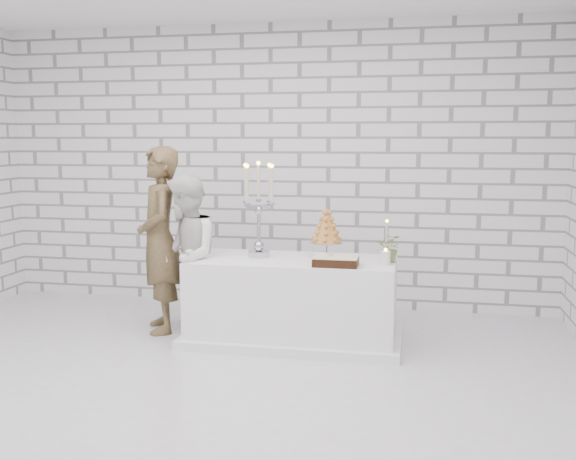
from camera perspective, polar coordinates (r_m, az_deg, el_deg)
The scene contains 11 objects.
ground at distance 4.89m, azimuth -8.08°, elevation -13.63°, with size 6.00×5.00×0.01m, color silver.
wall_back at distance 6.96m, azimuth -1.52°, elevation 5.59°, with size 6.00×0.01×3.00m, color white.
cake_table at distance 5.77m, azimuth 0.41°, elevation -6.23°, with size 1.80×0.80×0.75m, color white.
groom at distance 6.13m, azimuth -11.23°, elevation -0.87°, with size 0.63×0.41×1.73m, color #4C3B23.
bride at distance 5.90m, azimuth -8.98°, elevation -2.38°, with size 0.72×0.56×1.48m, color white.
candelabra at distance 5.74m, azimuth -2.60°, elevation 1.82°, with size 0.35×0.35×0.85m, color #A7A8B2, non-canonical shape.
croquembouche at distance 5.74m, azimuth 3.43°, elevation -0.22°, with size 0.29×0.29×0.45m, color #AE6A27, non-canonical shape.
chocolate_cake at distance 5.41m, azimuth 4.25°, elevation -2.72°, with size 0.37×0.26×0.08m, color black.
pillar_candle at distance 5.47m, azimuth 8.59°, elevation -2.45°, with size 0.08×0.08×0.12m, color white.
extra_taper at distance 5.78m, azimuth 8.69°, elevation -0.89°, with size 0.06×0.06×0.32m, color beige.
flowers at distance 5.59m, azimuth 9.04°, elevation -1.58°, with size 0.22×0.19×0.25m, color #42693B.
Camera 1 is at (1.53, -4.28, 1.80)m, focal length 40.32 mm.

